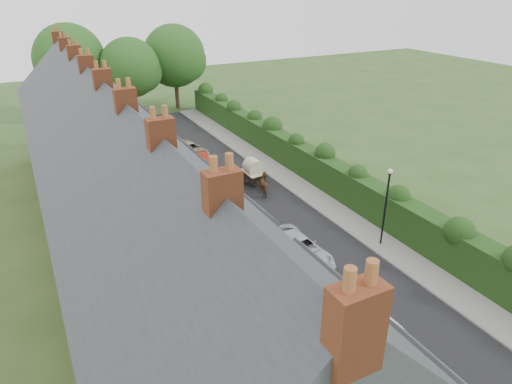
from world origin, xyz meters
TOP-DOWN VIEW (x-y plane):
  - ground at (0.00, 0.00)m, footprint 140.00×140.00m
  - road at (-0.50, 11.00)m, footprint 6.00×58.00m
  - pavement_hedge_side at (3.60, 11.00)m, footprint 2.20×58.00m
  - pavement_house_side at (-4.35, 11.00)m, footprint 1.70×58.00m
  - kerb_hedge_side at (2.55, 11.00)m, footprint 0.18×58.00m
  - kerb_house_side at (-3.55, 11.00)m, footprint 0.18×58.00m
  - hedge at (5.40, 11.00)m, footprint 2.10×58.00m
  - terrace_row at (-10.87, 9.98)m, footprint 9.05×40.50m
  - garden_wall_row at (-5.35, 10.00)m, footprint 0.35×40.35m
  - lamppost at (3.40, 4.00)m, footprint 0.32×0.32m
  - tree_far_left at (-2.65, 40.08)m, footprint 7.14×6.80m
  - tree_far_right at (3.39, 42.08)m, footprint 7.98×7.60m
  - tree_far_back at (-8.59, 43.08)m, footprint 8.40×8.00m
  - car_silver_a at (-2.64, -1.24)m, footprint 2.28×4.79m
  - car_silver_b at (-2.14, 5.00)m, footprint 2.65×5.42m
  - car_white at (-2.68, 10.51)m, footprint 2.75×4.72m
  - car_green at (-2.42, 13.99)m, footprint 2.23×4.44m
  - car_red at (-2.05, 21.07)m, footprint 2.21×4.37m
  - car_beige at (-1.89, 24.31)m, footprint 3.15×5.26m
  - car_grey at (-2.95, 29.67)m, footprint 2.83×5.47m
  - car_black at (-2.11, 37.83)m, footprint 2.14×4.12m
  - horse at (0.52, 13.83)m, footprint 1.29×2.05m
  - horse_cart at (0.52, 15.88)m, footprint 1.41×3.12m
  - car_extra_far at (-2.87, 38.28)m, footprint 2.17×4.87m

SIDE VIEW (x-z plane):
  - ground at x=0.00m, z-range 0.00..0.00m
  - road at x=-0.50m, z-range 0.00..0.02m
  - pavement_hedge_side at x=3.60m, z-range 0.00..0.12m
  - pavement_house_side at x=-4.35m, z-range 0.00..0.12m
  - kerb_hedge_side at x=2.55m, z-range 0.00..0.13m
  - kerb_house_side at x=-3.55m, z-range 0.00..0.13m
  - garden_wall_row at x=-5.35m, z-range -0.09..1.01m
  - car_white at x=-2.68m, z-range 0.00..1.28m
  - car_black at x=-2.11m, z-range 0.00..1.34m
  - car_beige at x=-1.89m, z-range 0.00..1.37m
  - car_red at x=-2.05m, z-range 0.00..1.38m
  - car_green at x=-2.42m, z-range 0.00..1.45m
  - car_silver_b at x=-2.14m, z-range 0.00..1.48m
  - car_grey at x=-2.95m, z-range 0.00..1.52m
  - car_silver_a at x=-2.64m, z-range 0.00..1.52m
  - car_extra_far at x=-2.87m, z-range 0.00..1.55m
  - horse at x=0.52m, z-range 0.00..1.60m
  - horse_cart at x=0.52m, z-range 0.16..2.41m
  - hedge at x=5.40m, z-range 0.18..3.03m
  - lamppost at x=3.40m, z-range 0.72..5.88m
  - terrace_row at x=-10.87m, z-range -1.28..10.22m
  - tree_far_left at x=-2.65m, z-range 1.07..10.36m
  - tree_far_right at x=3.39m, z-range 1.16..11.47m
  - tree_far_back at x=-8.59m, z-range 1.21..12.03m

